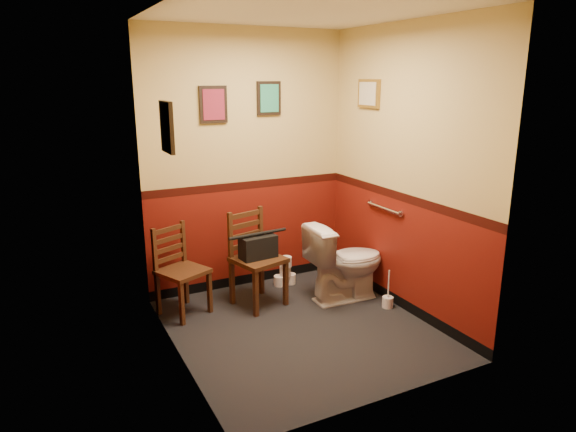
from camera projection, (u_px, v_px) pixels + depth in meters
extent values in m
cube|color=black|center=(300.00, 328.00, 4.66)|extent=(2.20, 2.40, 0.00)
cube|color=silver|center=(303.00, 11.00, 3.96)|extent=(2.20, 2.40, 0.00)
cube|color=#60120B|center=(247.00, 162.00, 5.34)|extent=(2.20, 0.00, 2.70)
cube|color=#60120B|center=(390.00, 216.00, 3.28)|extent=(2.20, 0.00, 2.70)
cube|color=#60120B|center=(172.00, 196.00, 3.83)|extent=(0.00, 2.40, 2.70)
cube|color=#60120B|center=(405.00, 172.00, 4.79)|extent=(0.00, 2.40, 2.70)
cylinder|color=silver|center=(384.00, 208.00, 5.09)|extent=(0.03, 0.50, 0.03)
cylinder|color=silver|center=(401.00, 214.00, 4.89)|extent=(0.02, 0.06, 0.06)
cylinder|color=silver|center=(370.00, 203.00, 5.32)|extent=(0.02, 0.06, 0.06)
cube|color=black|center=(213.00, 105.00, 5.02)|extent=(0.28, 0.03, 0.36)
cube|color=maroon|center=(214.00, 105.00, 5.00)|extent=(0.22, 0.01, 0.30)
cube|color=black|center=(269.00, 98.00, 5.27)|extent=(0.26, 0.03, 0.34)
cube|color=#2B8C6C|center=(270.00, 98.00, 5.25)|extent=(0.20, 0.01, 0.28)
cube|color=black|center=(167.00, 127.00, 3.79)|extent=(0.03, 0.30, 0.38)
cube|color=#BFB496|center=(169.00, 127.00, 3.80)|extent=(0.01, 0.24, 0.31)
cube|color=olive|center=(369.00, 94.00, 5.12)|extent=(0.03, 0.34, 0.28)
cube|color=#BFB496|center=(367.00, 94.00, 5.11)|extent=(0.01, 0.28, 0.22)
imported|color=white|center=(346.00, 262.00, 5.20)|extent=(0.82, 0.48, 0.79)
cylinder|color=silver|center=(388.00, 302.00, 5.08)|extent=(0.11, 0.11, 0.11)
cylinder|color=silver|center=(389.00, 285.00, 5.03)|extent=(0.01, 0.01, 0.31)
cube|color=#412413|center=(183.00, 271.00, 4.85)|extent=(0.53, 0.53, 0.04)
cube|color=#412413|center=(182.00, 303.00, 4.67)|extent=(0.05, 0.05, 0.43)
cube|color=#412413|center=(158.00, 294.00, 4.88)|extent=(0.05, 0.05, 0.43)
cube|color=#412413|center=(210.00, 291.00, 4.93)|extent=(0.05, 0.05, 0.43)
cube|color=#412413|center=(186.00, 283.00, 5.14)|extent=(0.05, 0.05, 0.43)
cube|color=#412413|center=(155.00, 251.00, 4.77)|extent=(0.05, 0.05, 0.43)
cube|color=#412413|center=(183.00, 242.00, 5.03)|extent=(0.05, 0.05, 0.43)
cube|color=#412413|center=(170.00, 258.00, 4.93)|extent=(0.31, 0.16, 0.04)
cube|color=#412413|center=(169.00, 249.00, 4.91)|extent=(0.31, 0.16, 0.04)
cube|color=#412413|center=(169.00, 239.00, 4.88)|extent=(0.31, 0.16, 0.04)
cube|color=#412413|center=(168.00, 229.00, 4.86)|extent=(0.31, 0.16, 0.04)
cube|color=#412413|center=(258.00, 260.00, 5.04)|extent=(0.54, 0.54, 0.04)
cube|color=#412413|center=(256.00, 293.00, 4.84)|extent=(0.05, 0.05, 0.47)
cube|color=#412413|center=(232.00, 282.00, 5.12)|extent=(0.05, 0.05, 0.47)
cube|color=#412413|center=(286.00, 283.00, 5.09)|extent=(0.05, 0.05, 0.47)
cube|color=#412413|center=(261.00, 272.00, 5.36)|extent=(0.05, 0.05, 0.47)
cube|color=#412413|center=(230.00, 236.00, 5.00)|extent=(0.05, 0.05, 0.47)
cube|color=#412413|center=(260.00, 229.00, 5.24)|extent=(0.05, 0.05, 0.47)
cube|color=#412413|center=(246.00, 245.00, 5.15)|extent=(0.35, 0.12, 0.05)
cube|color=#412413|center=(246.00, 235.00, 5.13)|extent=(0.35, 0.12, 0.05)
cube|color=#412413|center=(246.00, 225.00, 5.10)|extent=(0.35, 0.12, 0.05)
cube|color=#412413|center=(245.00, 215.00, 5.07)|extent=(0.35, 0.12, 0.05)
cube|color=black|center=(258.00, 247.00, 5.01)|extent=(0.37, 0.21, 0.22)
cylinder|color=black|center=(258.00, 234.00, 4.97)|extent=(0.31, 0.06, 0.03)
cylinder|color=silver|center=(279.00, 281.00, 5.61)|extent=(0.12, 0.12, 0.11)
cylinder|color=silver|center=(290.00, 279.00, 5.67)|extent=(0.12, 0.12, 0.11)
cylinder|color=silver|center=(285.00, 271.00, 5.60)|extent=(0.12, 0.12, 0.11)
cylinder|color=silver|center=(286.00, 262.00, 5.55)|extent=(0.12, 0.12, 0.11)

